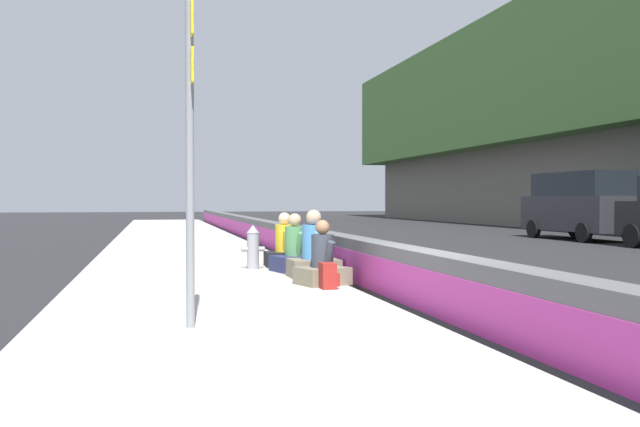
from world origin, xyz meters
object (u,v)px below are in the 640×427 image
Objects in this scene: backpack at (328,276)px; seated_person_far at (284,249)px; parked_car_fourth at (580,204)px; seated_person_rear at (295,253)px; seated_person_foreground at (322,264)px; fire_hydrant at (253,246)px; route_sign_post at (190,135)px; seated_person_middle at (314,256)px.

seated_person_far is at bearing -0.09° from backpack.
parked_car_fourth is at bearing -46.34° from backpack.
seated_person_rear and seated_person_far have the same top height.
parked_car_fourth is (11.92, -13.00, 0.88)m from seated_person_foreground.
seated_person_rear is at bearing 0.53° from seated_person_foreground.
seated_person_far is 2.79× the size of backpack.
seated_person_foreground is 0.21× the size of parked_car_fourth.
seated_person_rear reaches higher than fire_hydrant.
backpack is (-2.65, 0.02, -0.15)m from seated_person_rear.
fire_hydrant is at bearing 119.21° from seated_person_far.
backpack is at bearing 179.67° from seated_person_rear.
backpack is (2.75, -2.24, -1.88)m from route_sign_post.
parked_car_fourth is at bearing -56.30° from fire_hydrant.
seated_person_rear reaches higher than seated_person_foreground.
seated_person_foreground is at bearing 174.44° from seated_person_middle.
seated_person_far is (3.16, 0.03, 0.02)m from seated_person_foreground.
backpack is 0.08× the size of parked_car_fourth.
seated_person_foreground reaches higher than backpack.
backpack is at bearing 175.01° from seated_person_middle.
seated_person_middle reaches higher than seated_person_rear.
route_sign_post is 0.71× the size of parked_car_fourth.
seated_person_middle is at bearing -28.79° from route_sign_post.
seated_person_rear is at bearing -22.68° from route_sign_post.
seated_person_middle is 0.24× the size of parked_car_fourth.
fire_hydrant is 3.36m from backpack.
seated_person_rear is (-0.63, -0.72, -0.10)m from fire_hydrant.
seated_person_rear is 16.32m from parked_car_fourth.
seated_person_rear is (5.40, -2.26, -1.72)m from route_sign_post.
route_sign_post reaches higher than parked_car_fourth.
seated_person_far reaches higher than backpack.
route_sign_post is 4.01m from backpack.
fire_hydrant is (6.03, -1.53, -1.62)m from route_sign_post.
seated_person_rear is (1.07, 0.12, -0.03)m from seated_person_middle.
seated_person_foreground is 2.63× the size of backpack.
seated_person_rear is 2.79× the size of backpack.
seated_person_foreground reaches higher than fire_hydrant.
seated_person_far is (6.43, -2.25, -1.72)m from route_sign_post.
parked_car_fourth reaches higher than seated_person_rear.
seated_person_middle is 1.08m from seated_person_rear.
seated_person_foreground is at bearing 132.52° from parked_car_fourth.
fire_hydrant is 0.79× the size of seated_person_far.
route_sign_post is 4.09× the size of fire_hydrant.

